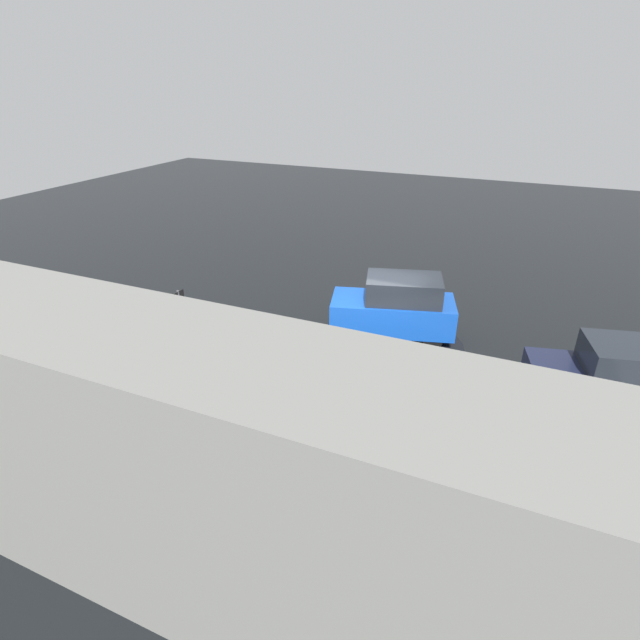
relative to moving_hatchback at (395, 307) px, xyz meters
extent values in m
plane|color=black|center=(0.36, 0.70, -1.03)|extent=(60.00, 60.00, 0.00)
cube|color=gray|center=(0.36, 4.90, -1.01)|extent=(24.00, 3.20, 0.04)
cube|color=blue|center=(0.08, 0.02, -0.23)|extent=(4.22, 2.70, 0.99)
cube|color=#1E232B|center=(-0.22, -0.06, 0.65)|extent=(2.66, 2.08, 0.77)
cylinder|color=black|center=(1.13, 1.06, -0.73)|extent=(0.64, 0.38, 0.60)
cylinder|color=black|center=(1.52, -0.31, -0.73)|extent=(0.64, 0.38, 0.60)
cylinder|color=black|center=(-1.35, 0.36, -0.73)|extent=(0.64, 0.38, 0.60)
cylinder|color=black|center=(-0.96, -1.01, -0.73)|extent=(0.64, 0.38, 0.60)
cube|color=#191E38|center=(-6.25, 1.85, -0.25)|extent=(4.59, 2.70, 0.95)
cylinder|color=black|center=(-5.04, 2.89, -0.73)|extent=(0.63, 0.35, 0.60)
cylinder|color=black|center=(-4.70, 1.46, -0.73)|extent=(0.63, 0.35, 0.60)
cylinder|color=#197A2D|center=(3.72, 3.05, -0.72)|extent=(0.22, 0.22, 0.62)
sphere|color=#197A2D|center=(3.72, 3.05, -0.35)|extent=(0.26, 0.26, 0.26)
cylinder|color=#197A2D|center=(3.56, 3.05, -0.64)|extent=(0.10, 0.09, 0.09)
cylinder|color=#197A2D|center=(3.88, 3.05, -0.64)|extent=(0.10, 0.09, 0.09)
cylinder|color=#2D2D2D|center=(3.72, 3.05, -1.00)|extent=(0.31, 0.31, 0.06)
cube|color=#B2262D|center=(4.83, 2.86, -0.30)|extent=(0.30, 0.39, 0.55)
sphere|color=tan|center=(4.83, 2.86, 0.08)|extent=(0.22, 0.22, 0.22)
cylinder|color=#1E1E2D|center=(4.81, 2.77, -0.80)|extent=(0.13, 0.13, 0.45)
cylinder|color=#1E1E2D|center=(4.84, 2.95, -0.80)|extent=(0.13, 0.13, 0.45)
cylinder|color=#B2262D|center=(4.79, 2.63, -0.30)|extent=(0.09, 0.09, 0.50)
cylinder|color=#B2262D|center=(4.87, 3.10, -0.30)|extent=(0.09, 0.09, 0.50)
cylinder|color=#B7BABF|center=(-5.08, 6.45, -0.50)|extent=(0.04, 0.04, 1.05)
cylinder|color=#B7BABF|center=(-1.79, 6.45, -0.50)|extent=(0.04, 0.04, 1.05)
cylinder|color=#B7BABF|center=(1.49, 6.45, -0.50)|extent=(0.04, 0.04, 1.05)
cylinder|color=#B7BABF|center=(4.78, 6.45, -0.50)|extent=(0.04, 0.04, 1.05)
cylinder|color=#B7BABF|center=(-0.15, 6.45, -0.03)|extent=(9.85, 0.04, 0.04)
cylinder|color=#B7BABF|center=(-0.15, 6.45, -0.45)|extent=(9.85, 0.04, 0.04)
cylinder|color=#4C4C51|center=(5.07, 4.25, 0.17)|extent=(0.07, 0.07, 2.40)
cube|color=black|center=(5.07, 4.25, 1.12)|extent=(0.04, 0.44, 0.44)
cylinder|color=black|center=(-0.36, 0.47, -1.02)|extent=(4.01, 4.01, 0.01)
cube|color=slate|center=(-1.43, 9.75, 1.28)|extent=(15.91, 2.40, 4.61)
camera|label=1|loc=(-3.61, 14.29, 6.73)|focal=28.00mm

